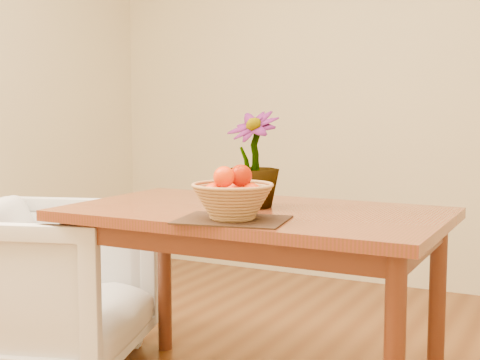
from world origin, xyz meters
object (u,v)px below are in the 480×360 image
at_px(wicker_basket, 233,203).
at_px(table, 254,232).
at_px(armchair, 48,278).
at_px(potted_plant, 252,159).

bearing_deg(wicker_basket, table, 101.15).
bearing_deg(armchair, wicker_basket, -117.52).
xyz_separation_m(potted_plant, armchair, (-0.92, -0.13, -0.53)).
bearing_deg(table, potted_plant, 124.71).
xyz_separation_m(table, wicker_basket, (0.05, -0.27, 0.15)).
distance_m(table, wicker_basket, 0.31).
bearing_deg(wicker_basket, armchair, 170.17).
bearing_deg(table, armchair, -174.06).
xyz_separation_m(wicker_basket, armchair, (-1.00, 0.17, -0.41)).
xyz_separation_m(table, potted_plant, (-0.02, 0.03, 0.27)).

